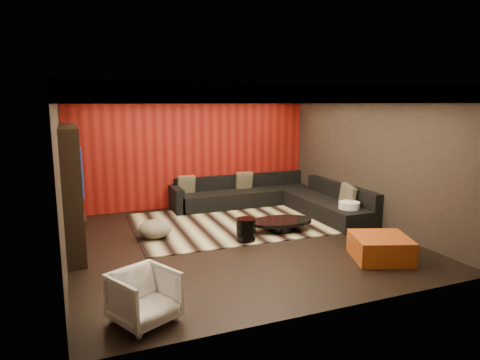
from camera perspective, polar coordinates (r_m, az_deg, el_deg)
name	(u,v)px	position (r m, az deg, el deg)	size (l,w,h in m)	color
floor	(237,241)	(8.20, -0.37, -8.16)	(6.00, 6.00, 0.02)	black
ceiling	(237,90)	(7.77, -0.39, 11.96)	(6.00, 6.00, 0.02)	silver
wall_back	(192,151)	(10.69, -6.37, 3.90)	(6.00, 0.02, 2.80)	black
wall_left	(60,179)	(7.32, -22.84, 0.15)	(0.02, 6.00, 2.80)	black
wall_right	(370,160)	(9.39, 16.96, 2.61)	(0.02, 6.00, 2.80)	black
red_feature_wall	(193,151)	(10.66, -6.31, 3.87)	(5.98, 0.05, 2.78)	#6B0C0A
soffit_back	(195,98)	(10.33, -6.04, 10.85)	(6.00, 0.60, 0.22)	silver
soffit_front	(320,94)	(5.36, 10.56, 11.21)	(6.00, 0.60, 0.22)	silver
soffit_left	(76,96)	(7.22, -21.07, 10.44)	(0.60, 4.80, 0.22)	silver
soffit_right	(361,97)	(9.12, 15.85, 10.58)	(0.60, 4.80, 0.22)	silver
cove_back	(199,102)	(10.00, -5.48, 10.36)	(4.80, 0.08, 0.04)	#FFD899
cove_front	(305,102)	(5.65, 8.64, 10.30)	(4.80, 0.08, 0.04)	#FFD899
cove_left	(99,102)	(7.24, -18.30, 9.90)	(0.08, 4.80, 0.04)	#FFD899
cove_right	(347,102)	(8.92, 14.07, 10.10)	(0.08, 4.80, 0.04)	#FFD899
tv_surround	(72,189)	(7.96, -21.51, -1.18)	(0.30, 2.00, 2.20)	black
tv_screen	(80,169)	(7.91, -20.52, 1.38)	(0.04, 1.30, 0.80)	black
tv_shelf	(83,211)	(8.05, -20.18, -3.90)	(0.04, 1.60, 0.04)	black
rug	(229,223)	(9.30, -1.54, -5.77)	(4.00, 3.00, 0.02)	#C1B98D
coffee_table	(281,225)	(8.76, 5.45, -6.01)	(1.32, 1.32, 0.22)	black
drum_stool	(246,229)	(8.08, 0.79, -6.62)	(0.36, 0.36, 0.43)	black
striped_pouf	(155,229)	(8.41, -11.26, -6.42)	(0.64, 0.64, 0.35)	beige
white_side_table	(349,215)	(9.26, 14.31, -4.49)	(0.43, 0.43, 0.54)	white
orange_ottoman	(380,248)	(7.59, 18.22, -8.57)	(0.89, 0.89, 0.40)	#A63815
armchair	(144,297)	(5.37, -12.64, -14.98)	(0.68, 0.70, 0.64)	white
sectional_sofa	(275,199)	(10.45, 4.69, -2.56)	(3.65, 3.50, 0.75)	black
throw_pillows	(256,186)	(10.20, 2.11, -0.80)	(3.19, 2.83, 0.50)	tan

